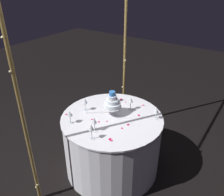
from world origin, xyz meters
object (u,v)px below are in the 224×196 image
object	(u,v)px
wine_glass_3	(94,121)
wine_glass_4	(131,100)
wine_glass_0	(156,111)
wine_glass_5	(114,94)
wine_glass_1	(85,102)
wine_glass_2	(70,114)
tiered_cake	(112,103)
cake_knife	(100,113)
main_table	(112,143)
decorative_arch	(83,49)
wine_glass_6	(91,128)

from	to	relation	value
wine_glass_3	wine_glass_4	world-z (taller)	wine_glass_3
wine_glass_0	wine_glass_5	xyz separation A→B (m)	(0.06, 0.62, 0.01)
wine_glass_1	wine_glass_4	distance (m)	0.55
wine_glass_1	wine_glass_3	xyz separation A→B (m)	(-0.27, -0.36, 0.01)
wine_glass_1	wine_glass_2	world-z (taller)	wine_glass_1
tiered_cake	cake_knife	world-z (taller)	tiered_cake
tiered_cake	cake_knife	distance (m)	0.22
main_table	wine_glass_3	world-z (taller)	wine_glass_3
wine_glass_4	wine_glass_5	world-z (taller)	wine_glass_4
decorative_arch	wine_glass_3	xyz separation A→B (m)	(-0.33, -0.39, -0.62)
decorative_arch	tiered_cake	bearing A→B (deg)	-81.35
wine_glass_1	wine_glass_4	xyz separation A→B (m)	(0.33, -0.44, 0.00)
wine_glass_1	wine_glass_2	size ratio (longest dim) A/B	1.03
wine_glass_2	wine_glass_6	bearing A→B (deg)	-102.54
wine_glass_2	wine_glass_5	xyz separation A→B (m)	(0.69, -0.13, -0.00)
wine_glass_1	cake_knife	bearing A→B (deg)	-74.78
wine_glass_4	cake_knife	world-z (taller)	wine_glass_4
wine_glass_0	wine_glass_6	size ratio (longest dim) A/B	0.83
tiered_cake	wine_glass_4	bearing A→B (deg)	-28.62
wine_glass_6	cake_knife	bearing A→B (deg)	28.02
decorative_arch	wine_glass_6	world-z (taller)	decorative_arch
wine_glass_1	wine_glass_4	size ratio (longest dim) A/B	0.95
decorative_arch	wine_glass_1	size ratio (longest dim) A/B	15.05
decorative_arch	wine_glass_2	world-z (taller)	decorative_arch
tiered_cake	wine_glass_1	distance (m)	0.34
wine_glass_1	wine_glass_2	xyz separation A→B (m)	(-0.31, -0.04, -0.00)
wine_glass_5	wine_glass_4	bearing A→B (deg)	-100.96
wine_glass_5	wine_glass_6	distance (m)	0.81
decorative_arch	wine_glass_4	distance (m)	0.82
wine_glass_4	cake_knife	xyz separation A→B (m)	(-0.28, 0.26, -0.12)
wine_glass_3	wine_glass_4	xyz separation A→B (m)	(0.60, -0.08, -0.00)
wine_glass_3	wine_glass_6	size ratio (longest dim) A/B	0.97
wine_glass_5	wine_glass_2	bearing A→B (deg)	169.22
wine_glass_1	wine_glass_6	bearing A→B (deg)	-133.07
wine_glass_0	wine_glass_2	distance (m)	0.97
tiered_cake	wine_glass_0	world-z (taller)	tiered_cake
wine_glass_1	cake_knife	size ratio (longest dim) A/B	0.64
decorative_arch	wine_glass_5	xyz separation A→B (m)	(0.33, -0.20, -0.63)
wine_glass_5	wine_glass_6	world-z (taller)	wine_glass_6
wine_glass_2	wine_glass_4	xyz separation A→B (m)	(0.63, -0.40, 0.01)
wine_glass_2	wine_glass_6	xyz separation A→B (m)	(-0.08, -0.38, 0.02)
wine_glass_0	tiered_cake	bearing A→B (deg)	114.07
wine_glass_3	wine_glass_6	bearing A→B (deg)	-155.45
wine_glass_0	wine_glass_6	world-z (taller)	wine_glass_6
decorative_arch	tiered_cake	distance (m)	0.69
tiered_cake	wine_glass_5	bearing A→B (deg)	29.22
wine_glass_1	wine_glass_2	distance (m)	0.31
decorative_arch	cake_knife	size ratio (longest dim) A/B	9.59
wine_glass_2	wine_glass_5	size ratio (longest dim) A/B	0.98
wine_glass_0	wine_glass_1	distance (m)	0.85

